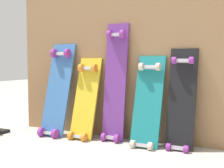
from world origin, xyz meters
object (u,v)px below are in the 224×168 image
skateboard_purple (115,86)px  skateboard_blue (57,93)px  skateboard_teal (147,106)px  skateboard_black (181,104)px  skateboard_yellow (85,102)px

skateboard_purple → skateboard_blue: bearing=-173.6°
skateboard_purple → skateboard_teal: 0.30m
skateboard_blue → skateboard_black: (1.01, 0.04, -0.03)m
skateboard_black → skateboard_yellow: bearing=-177.4°
skateboard_yellow → skateboard_purple: skateboard_purple is taller
skateboard_purple → skateboard_teal: size_ratio=1.34×
skateboard_yellow → skateboard_teal: 0.51m
skateboard_purple → skateboard_yellow: bearing=-169.1°
skateboard_blue → skateboard_black: 1.01m
skateboard_yellow → skateboard_purple: size_ratio=0.73×
skateboard_teal → skateboard_black: size_ratio=0.93×
skateboard_black → skateboard_blue: bearing=-177.5°
skateboard_blue → skateboard_purple: bearing=6.4°
skateboard_yellow → skateboard_teal: (0.51, 0.00, 0.01)m
skateboard_black → skateboard_teal: bearing=-172.7°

